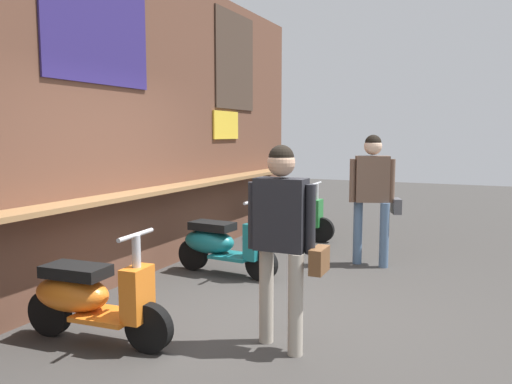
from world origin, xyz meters
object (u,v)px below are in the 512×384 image
at_px(scooter_orange, 89,297).
at_px(shopper_passing, 373,186).
at_px(scooter_green, 288,216).
at_px(scooter_teal, 220,244).
at_px(shopper_with_handbag, 283,227).

bearing_deg(scooter_orange, shopper_passing, 60.90).
xyz_separation_m(scooter_orange, scooter_green, (4.62, 0.00, 0.00)).
relative_size(scooter_orange, scooter_green, 1.00).
bearing_deg(scooter_teal, scooter_orange, -85.73).
height_order(scooter_teal, scooter_green, same).
bearing_deg(scooter_orange, shopper_with_handbag, 15.83).
relative_size(scooter_orange, shopper_with_handbag, 0.85).
distance_m(shopper_with_handbag, shopper_passing, 2.95).
height_order(scooter_orange, shopper_with_handbag, shopper_with_handbag).
bearing_deg(shopper_with_handbag, scooter_orange, 108.71).
bearing_deg(shopper_with_handbag, shopper_passing, -3.31).
height_order(scooter_orange, scooter_green, same).
relative_size(scooter_orange, shopper_passing, 0.81).
distance_m(scooter_teal, scooter_green, 2.33).
bearing_deg(scooter_teal, shopper_passing, 41.08).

